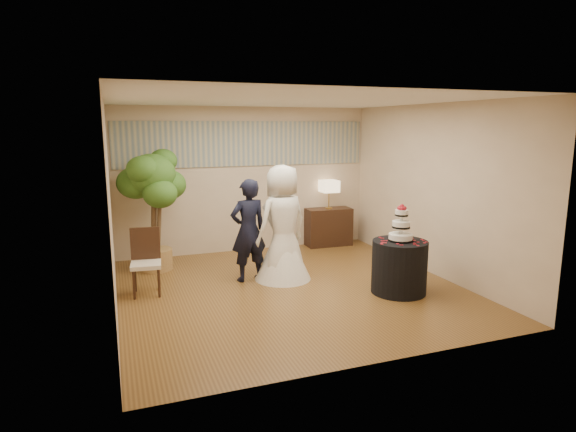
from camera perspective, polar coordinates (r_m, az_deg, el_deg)
name	(u,v)px	position (r m, az deg, el deg)	size (l,w,h in m)	color
floor	(291,289)	(7.41, 0.35, -8.60)	(5.00, 5.00, 0.00)	brown
ceiling	(291,100)	(7.00, 0.37, 13.58)	(5.00, 5.00, 0.00)	white
wall_back	(246,180)	(9.43, -5.00, 4.28)	(5.00, 0.06, 2.80)	#CBB396
wall_front	(380,233)	(4.85, 10.81, -1.99)	(5.00, 0.06, 2.80)	#CBB396
wall_left	(110,208)	(6.63, -20.32, 0.93)	(0.06, 5.00, 2.80)	#CBB396
wall_right	(433,190)	(8.28, 16.81, 2.97)	(0.06, 5.00, 2.80)	#CBB396
mural_border	(246,144)	(9.36, -5.04, 8.53)	(4.90, 0.02, 0.85)	gray
groom	(248,230)	(7.61, -4.71, -1.71)	(0.60, 0.39, 1.64)	black
bride	(283,223)	(7.63, -0.64, -0.82)	(0.91, 0.91, 1.85)	white
cake_table	(399,267)	(7.32, 13.05, -5.89)	(0.81, 0.81, 0.79)	black
wedding_cake	(401,223)	(7.16, 13.27, -0.77)	(0.35, 0.35, 0.55)	white
console	(328,227)	(9.95, 4.82, -1.30)	(0.93, 0.41, 0.77)	black
table_lamp	(329,194)	(9.83, 4.88, 2.56)	(0.34, 0.34, 0.58)	beige
ficus_tree	(153,210)	(8.42, -15.66, 0.73)	(1.00, 1.00, 2.10)	#36611E
side_chair	(146,263)	(7.32, -16.50, -5.31)	(0.44, 0.46, 0.97)	black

